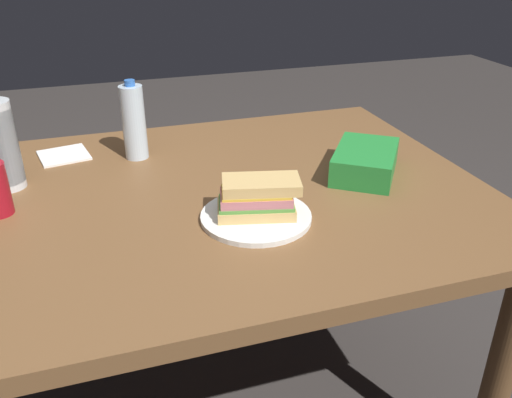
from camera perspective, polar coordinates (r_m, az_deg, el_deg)
dining_table at (r=1.37m, az=-5.71°, el=-2.63°), size 1.41×1.02×0.73m
paper_plate at (r=1.20m, az=0.00°, el=-1.87°), size 0.25×0.25×0.01m
sandwich at (r=1.18m, az=0.17°, el=0.17°), size 0.20×0.13×0.08m
chip_bag at (r=1.44m, az=11.50°, el=3.91°), size 0.26×0.27×0.07m
water_bottle_tall at (r=1.53m, az=-12.82°, el=7.96°), size 0.06×0.06×0.22m
plastic_cup_stack at (r=1.44m, az=-25.48°, el=5.11°), size 0.08×0.08×0.22m
paper_napkin at (r=1.63m, az=-19.69°, el=4.39°), size 0.15×0.15×0.01m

